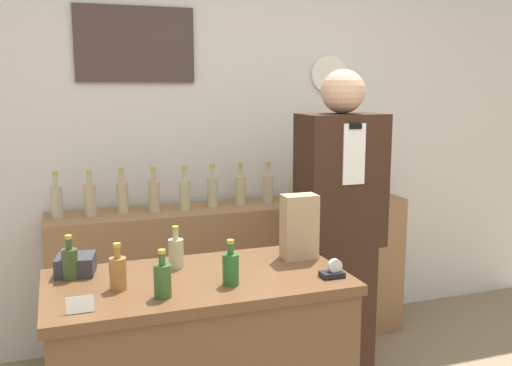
{
  "coord_description": "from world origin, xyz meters",
  "views": [
    {
      "loc": [
        -0.91,
        -1.53,
        1.64
      ],
      "look_at": [
        0.05,
        1.15,
        1.15
      ],
      "focal_mm": 40.0,
      "sensor_mm": 36.0,
      "label": 1
    }
  ],
  "objects_px": {
    "potted_plant": "(348,160)",
    "shopkeeper": "(339,234)",
    "paper_bag": "(299,227)",
    "tape_dispenser": "(333,271)"
  },
  "relations": [
    {
      "from": "potted_plant",
      "to": "shopkeeper",
      "type": "bearing_deg",
      "value": -121.55
    },
    {
      "from": "shopkeeper",
      "to": "paper_bag",
      "type": "relative_size",
      "value": 6.18
    },
    {
      "from": "paper_bag",
      "to": "shopkeeper",
      "type": "bearing_deg",
      "value": 46.07
    },
    {
      "from": "shopkeeper",
      "to": "tape_dispenser",
      "type": "xyz_separation_m",
      "value": [
        -0.41,
        -0.73,
        0.07
      ]
    },
    {
      "from": "shopkeeper",
      "to": "tape_dispenser",
      "type": "height_order",
      "value": "shopkeeper"
    },
    {
      "from": "shopkeeper",
      "to": "potted_plant",
      "type": "relative_size",
      "value": 4.0
    },
    {
      "from": "shopkeeper",
      "to": "paper_bag",
      "type": "distance_m",
      "value": 0.66
    },
    {
      "from": "paper_bag",
      "to": "tape_dispenser",
      "type": "bearing_deg",
      "value": -84.93
    },
    {
      "from": "tape_dispenser",
      "to": "paper_bag",
      "type": "bearing_deg",
      "value": 95.07
    },
    {
      "from": "potted_plant",
      "to": "paper_bag",
      "type": "height_order",
      "value": "potted_plant"
    }
  ]
}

